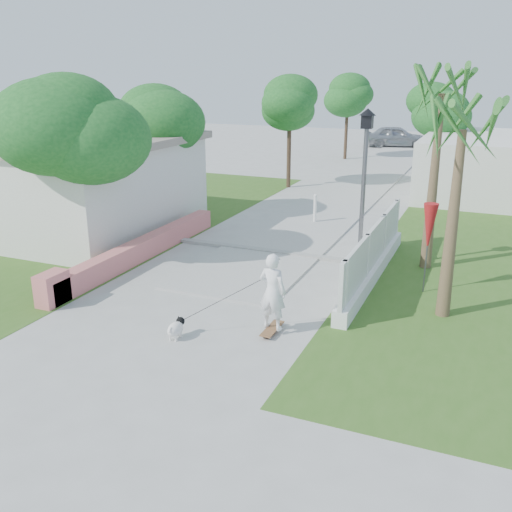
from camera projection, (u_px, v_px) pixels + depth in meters
The scene contains 21 objects.
ground at pixel (168, 331), 12.35m from camera, with size 90.00×90.00×0.00m, color #B7B7B2.
path_strip at pixel (368, 177), 29.84m from camera, with size 3.20×36.00×0.06m, color #B7B7B2.
curb at pixel (270, 251), 17.58m from camera, with size 6.50×0.25×0.10m, color #999993.
grass_left at pixel (120, 216), 21.94m from camera, with size 8.00×20.00×0.01m, color #37611E.
pink_wall at pixel (133, 253), 16.58m from camera, with size 0.45×8.20×0.80m.
house_left at pixel (59, 182), 20.05m from camera, with size 8.40×7.40×3.23m.
lattice_fence at pixel (374, 259), 15.30m from camera, with size 0.35×7.00×1.50m.
building_right at pixel (493, 166), 25.47m from camera, with size 6.00×8.00×2.60m, color silver.
street_lamp at pixel (363, 185), 15.33m from camera, with size 0.44×0.44×4.44m.
bollard at pixel (315, 208), 20.84m from camera, with size 0.14×0.14×1.09m.
patio_umbrella at pixel (429, 228), 13.98m from camera, with size 0.36×0.36×2.30m.
tree_left_near at pixel (76, 130), 15.43m from camera, with size 3.60×3.60×5.28m.
tree_left_mid at pixel (156, 124), 20.71m from camera, with size 3.20×3.20×4.85m.
tree_path_left at pixel (290, 105), 26.25m from camera, with size 3.40×3.40×5.23m.
tree_path_right at pixel (438, 111), 27.55m from camera, with size 3.00×3.00×4.79m.
tree_path_far at pixel (348, 97), 34.93m from camera, with size 3.20×3.20×5.17m.
palm_far at pixel (441, 106), 14.94m from camera, with size 1.80×1.80×5.30m.
palm_near at pixel (461, 142), 11.92m from camera, with size 1.80×1.80×4.70m.
skateboarder at pixel (235, 298), 12.04m from camera, with size 2.09×1.30×1.79m.
dog at pixel (176, 328), 11.94m from camera, with size 0.28×0.63×0.43m.
parked_car at pixel (397, 136), 41.43m from camera, with size 1.81×4.50×1.53m, color #95979C.
Camera 1 is at (6.14, -9.59, 5.39)m, focal length 40.00 mm.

